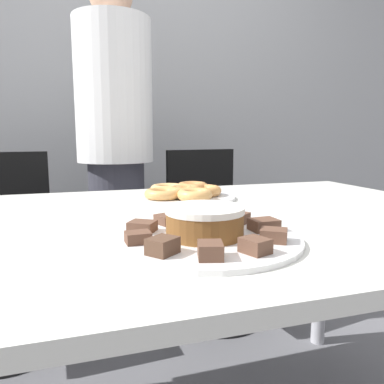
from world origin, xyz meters
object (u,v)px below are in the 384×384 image
office_chair_right (214,239)px  plate_donuts (184,197)px  person_standing (116,150)px  frosted_cake (205,221)px  plate_cake (205,239)px  office_chair_left (5,258)px

office_chair_right → plate_donuts: (-0.34, -0.62, 0.34)m
person_standing → frosted_cake: 1.15m
plate_donuts → frosted_cake: (-0.10, -0.48, 0.03)m
office_chair_right → plate_cake: bearing=-121.1°
person_standing → office_chair_right: person_standing is taller
office_chair_left → person_standing: bearing=1.2°
office_chair_left → frosted_cake: office_chair_left is taller
office_chair_right → frosted_cake: office_chair_right is taller
person_standing → plate_cake: bearing=-87.6°
person_standing → plate_cake: 1.15m
plate_donuts → office_chair_left: bearing=136.2°
office_chair_left → plate_cake: office_chair_left is taller
person_standing → frosted_cake: size_ratio=10.78×
office_chair_right → plate_cake: 1.23m
office_chair_right → frosted_cake: (-0.44, -1.10, 0.37)m
person_standing → office_chair_left: person_standing is taller
plate_donuts → frosted_cake: frosted_cake is taller
person_standing → plate_donuts: size_ratio=5.06×
office_chair_left → office_chair_right: 0.99m
office_chair_left → plate_donuts: (0.65, -0.62, 0.34)m
office_chair_left → office_chair_right: size_ratio=1.00×
plate_cake → frosted_cake: (0.00, 0.00, 0.03)m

